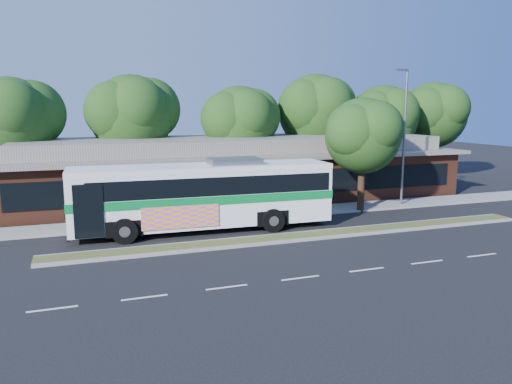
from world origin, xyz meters
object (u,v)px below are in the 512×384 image
transit_bus (205,191)px  sedan (94,206)px  sidewalk_tree (367,134)px  lamp_post (404,133)px

transit_bus → sedan: bearing=134.4°
transit_bus → sidewalk_tree: (10.95, 1.62, 2.79)m
lamp_post → transit_bus: lamp_post is taller
sidewalk_tree → transit_bus: bearing=-171.6°
sedan → transit_bus: bearing=-142.6°
transit_bus → sidewalk_tree: bearing=10.4°
lamp_post → sedan: lamp_post is taller
transit_bus → sidewalk_tree: sidewalk_tree is taller
lamp_post → sidewalk_tree: bearing=-169.7°
lamp_post → sedan: (-19.72, 3.86, -4.29)m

